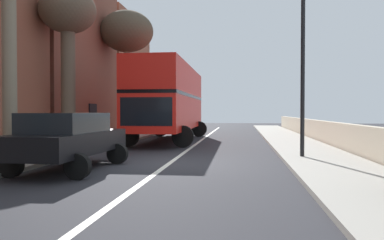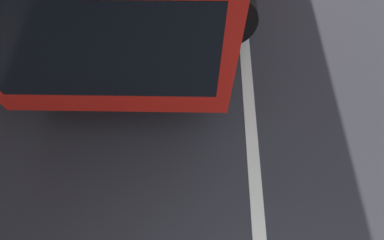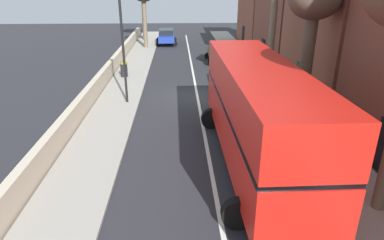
{
  "view_description": "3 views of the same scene",
  "coord_description": "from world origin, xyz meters",
  "px_view_note": "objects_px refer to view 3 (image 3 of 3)",
  "views": [
    {
      "loc": [
        2.24,
        -11.93,
        1.64
      ],
      "look_at": [
        0.1,
        4.57,
        1.26
      ],
      "focal_mm": 35.53,
      "sensor_mm": 36.0,
      "label": 1
    },
    {
      "loc": [
        -0.75,
        1.63,
        3.66
      ],
      "look_at": [
        -0.79,
        2.91,
        1.33
      ],
      "focal_mm": 28.41,
      "sensor_mm": 36.0,
      "label": 2
    },
    {
      "loc": [
        1.24,
        20.48,
        6.77
      ],
      "look_at": [
        0.67,
        7.42,
        1.4
      ],
      "focal_mm": 31.37,
      "sensor_mm": 36.0,
      "label": 3
    }
  ],
  "objects_px": {
    "parked_car_black_left_0": "(232,74)",
    "litter_bin_right": "(124,69)",
    "parked_car_blue_right_1": "(166,36)",
    "street_tree_left_2": "(313,9)",
    "double_decker_bus": "(256,109)",
    "parked_car_green_left_2": "(219,52)",
    "lamppost_right": "(122,40)"
  },
  "relations": [
    {
      "from": "parked_car_black_left_0",
      "to": "litter_bin_right",
      "type": "xyz_separation_m",
      "value": [
        7.8,
        -2.71,
        -0.25
      ]
    },
    {
      "from": "parked_car_blue_right_1",
      "to": "parked_car_black_left_0",
      "type": "bearing_deg",
      "value": 105.76
    },
    {
      "from": "parked_car_blue_right_1",
      "to": "street_tree_left_2",
      "type": "distance_m",
      "value": 25.29
    },
    {
      "from": "double_decker_bus",
      "to": "parked_car_black_left_0",
      "type": "bearing_deg",
      "value": -94.28
    },
    {
      "from": "litter_bin_right",
      "to": "double_decker_bus",
      "type": "bearing_deg",
      "value": 117.54
    },
    {
      "from": "parked_car_green_left_2",
      "to": "street_tree_left_2",
      "type": "distance_m",
      "value": 14.84
    },
    {
      "from": "parked_car_blue_right_1",
      "to": "street_tree_left_2",
      "type": "xyz_separation_m",
      "value": [
        -7.8,
        23.61,
        4.61
      ]
    },
    {
      "from": "lamppost_right",
      "to": "litter_bin_right",
      "type": "height_order",
      "value": "lamppost_right"
    },
    {
      "from": "double_decker_bus",
      "to": "parked_car_black_left_0",
      "type": "xyz_separation_m",
      "value": [
        -0.8,
        -10.72,
        -1.44
      ]
    },
    {
      "from": "street_tree_left_2",
      "to": "lamppost_right",
      "type": "height_order",
      "value": "street_tree_left_2"
    },
    {
      "from": "double_decker_bus",
      "to": "lamppost_right",
      "type": "bearing_deg",
      "value": -51.38
    },
    {
      "from": "litter_bin_right",
      "to": "parked_car_blue_right_1",
      "type": "bearing_deg",
      "value": -100.55
    },
    {
      "from": "parked_car_green_left_2",
      "to": "lamppost_right",
      "type": "height_order",
      "value": "lamppost_right"
    },
    {
      "from": "parked_car_green_left_2",
      "to": "litter_bin_right",
      "type": "relative_size",
      "value": 3.66
    },
    {
      "from": "parked_car_black_left_0",
      "to": "litter_bin_right",
      "type": "bearing_deg",
      "value": -19.12
    },
    {
      "from": "parked_car_green_left_2",
      "to": "lamppost_right",
      "type": "distance_m",
      "value": 13.37
    },
    {
      "from": "double_decker_bus",
      "to": "litter_bin_right",
      "type": "bearing_deg",
      "value": -62.46
    },
    {
      "from": "street_tree_left_2",
      "to": "lamppost_right",
      "type": "xyz_separation_m",
      "value": [
        9.6,
        -2.66,
        -1.78
      ]
    },
    {
      "from": "parked_car_green_left_2",
      "to": "street_tree_left_2",
      "type": "xyz_separation_m",
      "value": [
        -2.8,
        13.82,
        4.64
      ]
    },
    {
      "from": "parked_car_green_left_2",
      "to": "parked_car_blue_right_1",
      "type": "bearing_deg",
      "value": -62.94
    },
    {
      "from": "double_decker_bus",
      "to": "street_tree_left_2",
      "type": "distance_m",
      "value": 6.85
    },
    {
      "from": "double_decker_bus",
      "to": "street_tree_left_2",
      "type": "bearing_deg",
      "value": -126.6
    },
    {
      "from": "double_decker_bus",
      "to": "street_tree_left_2",
      "type": "relative_size",
      "value": 1.57
    },
    {
      "from": "parked_car_blue_right_1",
      "to": "parked_car_green_left_2",
      "type": "relative_size",
      "value": 1.16
    },
    {
      "from": "parked_car_blue_right_1",
      "to": "litter_bin_right",
      "type": "relative_size",
      "value": 4.26
    },
    {
      "from": "parked_car_black_left_0",
      "to": "litter_bin_right",
      "type": "relative_size",
      "value": 4.13
    },
    {
      "from": "double_decker_bus",
      "to": "lamppost_right",
      "type": "height_order",
      "value": "lamppost_right"
    },
    {
      "from": "parked_car_black_left_0",
      "to": "lamppost_right",
      "type": "relative_size",
      "value": 0.71
    },
    {
      "from": "lamppost_right",
      "to": "litter_bin_right",
      "type": "xyz_separation_m",
      "value": [
        1.0,
        -5.92,
        -3.14
      ]
    },
    {
      "from": "parked_car_blue_right_1",
      "to": "parked_car_green_left_2",
      "type": "xyz_separation_m",
      "value": [
        -5.0,
        9.79,
        -0.03
      ]
    },
    {
      "from": "lamppost_right",
      "to": "litter_bin_right",
      "type": "relative_size",
      "value": 5.8
    },
    {
      "from": "parked_car_blue_right_1",
      "to": "parked_car_green_left_2",
      "type": "distance_m",
      "value": 11.0
    }
  ]
}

